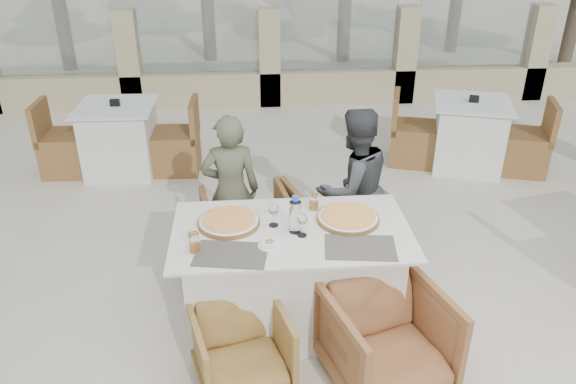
{
  "coord_description": "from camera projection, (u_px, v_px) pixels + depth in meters",
  "views": [
    {
      "loc": [
        -0.38,
        -3.31,
        2.73
      ],
      "look_at": [
        -0.1,
        0.19,
        0.9
      ],
      "focal_mm": 35.0,
      "sensor_mm": 36.0,
      "label": 1
    }
  ],
  "objects": [
    {
      "name": "ground",
      "position": [
        303.0,
        310.0,
        4.21
      ],
      "size": [
        80.0,
        80.0,
        0.0
      ],
      "primitive_type": "plane",
      "color": "beige",
      "rests_on": "ground"
    },
    {
      "name": "sand_patch",
      "position": [
        254.0,
        4.0,
        16.58
      ],
      "size": [
        30.0,
        16.0,
        0.01
      ],
      "primitive_type": "cube",
      "color": "beige",
      "rests_on": "ground"
    },
    {
      "name": "perimeter_wall_far",
      "position": [
        269.0,
        51.0,
        8.09
      ],
      "size": [
        10.0,
        0.34,
        1.6
      ],
      "primitive_type": null,
      "color": "tan",
      "rests_on": "ground"
    },
    {
      "name": "dining_table",
      "position": [
        291.0,
        277.0,
        3.94
      ],
      "size": [
        1.6,
        0.9,
        0.77
      ],
      "primitive_type": null,
      "color": "silver",
      "rests_on": "ground"
    },
    {
      "name": "placemat_near_left",
      "position": [
        231.0,
        254.0,
        3.49
      ],
      "size": [
        0.49,
        0.37,
        0.0
      ],
      "primitive_type": "cube",
      "rotation": [
        0.0,
        0.0,
        -0.17
      ],
      "color": "#524C46",
      "rests_on": "dining_table"
    },
    {
      "name": "placemat_near_right",
      "position": [
        360.0,
        247.0,
        3.56
      ],
      "size": [
        0.48,
        0.35,
        0.0
      ],
      "primitive_type": "cube",
      "rotation": [
        0.0,
        0.0,
        -0.13
      ],
      "color": "#56524A",
      "rests_on": "dining_table"
    },
    {
      "name": "pizza_left",
      "position": [
        229.0,
        221.0,
        3.81
      ],
      "size": [
        0.53,
        0.53,
        0.05
      ],
      "primitive_type": "cylinder",
      "rotation": [
        0.0,
        0.0,
        -0.29
      ],
      "color": "#E5591F",
      "rests_on": "dining_table"
    },
    {
      "name": "pizza_right",
      "position": [
        348.0,
        217.0,
        3.85
      ],
      "size": [
        0.47,
        0.47,
        0.06
      ],
      "primitive_type": "cylinder",
      "rotation": [
        0.0,
        0.0,
        -0.09
      ],
      "color": "orange",
      "rests_on": "dining_table"
    },
    {
      "name": "water_bottle",
      "position": [
        295.0,
        214.0,
        3.67
      ],
      "size": [
        0.1,
        0.1,
        0.27
      ],
      "primitive_type": "cylinder",
      "rotation": [
        0.0,
        0.0,
        -0.33
      ],
      "color": "#9DB7CF",
      "rests_on": "dining_table"
    },
    {
      "name": "wine_glass_centre",
      "position": [
        274.0,
        214.0,
        3.76
      ],
      "size": [
        0.09,
        0.09,
        0.18
      ],
      "primitive_type": null,
      "rotation": [
        0.0,
        0.0,
        0.16
      ],
      "color": "white",
      "rests_on": "dining_table"
    },
    {
      "name": "wine_glass_near",
      "position": [
        302.0,
        224.0,
        3.65
      ],
      "size": [
        0.1,
        0.1,
        0.18
      ],
      "primitive_type": null,
      "rotation": [
        0.0,
        0.0,
        -0.3
      ],
      "color": "white",
      "rests_on": "dining_table"
    },
    {
      "name": "beer_glass_left",
      "position": [
        194.0,
        242.0,
        3.5
      ],
      "size": [
        0.08,
        0.08,
        0.13
      ],
      "primitive_type": "cylinder",
      "rotation": [
        0.0,
        0.0,
        0.25
      ],
      "color": "orange",
      "rests_on": "dining_table"
    },
    {
      "name": "beer_glass_right",
      "position": [
        314.0,
        201.0,
        3.98
      ],
      "size": [
        0.06,
        0.06,
        0.13
      ],
      "primitive_type": "cylinder",
      "rotation": [
        0.0,
        0.0,
        -0.0
      ],
      "color": "orange",
      "rests_on": "dining_table"
    },
    {
      "name": "olive_dish",
      "position": [
        270.0,
        243.0,
        3.57
      ],
      "size": [
        0.13,
        0.13,
        0.04
      ],
      "primitive_type": null,
      "rotation": [
        0.0,
        0.0,
        -0.26
      ],
      "color": "white",
      "rests_on": "dining_table"
    },
    {
      "name": "armchair_far_left",
      "position": [
        248.0,
        231.0,
        4.6
      ],
      "size": [
        0.8,
        0.82,
        0.65
      ],
      "primitive_type": "imported",
      "rotation": [
        0.0,
        0.0,
        3.31
      ],
      "color": "brown",
      "rests_on": "ground"
    },
    {
      "name": "armchair_far_right",
      "position": [
        333.0,
        219.0,
        4.76
      ],
      "size": [
        0.89,
        0.91,
        0.66
      ],
      "primitive_type": "imported",
      "rotation": [
        0.0,
        0.0,
        3.45
      ],
      "color": "brown",
      "rests_on": "ground"
    },
    {
      "name": "armchair_near_left",
      "position": [
        241.0,
        348.0,
        3.48
      ],
      "size": [
        0.7,
        0.71,
        0.53
      ],
      "primitive_type": "imported",
      "rotation": [
        0.0,
        0.0,
        0.26
      ],
      "color": "olive",
      "rests_on": "ground"
    },
    {
      "name": "armchair_near_right",
      "position": [
        386.0,
        339.0,
        3.46
      ],
      "size": [
        0.88,
        0.89,
        0.65
      ],
      "primitive_type": "imported",
      "rotation": [
        0.0,
        0.0,
        0.3
      ],
      "color": "brown",
      "rests_on": "ground"
    },
    {
      "name": "diner_left",
      "position": [
        231.0,
        191.0,
        4.52
      ],
      "size": [
        0.49,
        0.34,
        1.29
      ],
      "primitive_type": "imported",
      "rotation": [
        0.0,
        0.0,
        3.2
      ],
      "color": "#565B42",
      "rests_on": "ground"
    },
    {
      "name": "diner_right",
      "position": [
        353.0,
        189.0,
        4.5
      ],
      "size": [
        0.81,
        0.73,
        1.35
      ],
      "primitive_type": "imported",
      "rotation": [
        0.0,
        0.0,
        3.55
      ],
      "color": "#393C3F",
      "rests_on": "ground"
    },
    {
      "name": "bg_table_a",
      "position": [
        120.0,
        139.0,
        6.2
      ],
      "size": [
        1.66,
        0.87,
        0.77
      ],
      "primitive_type": null,
      "rotation": [
        0.0,
        0.0,
        -0.03
      ],
      "color": "silver",
      "rests_on": "ground"
    },
    {
      "name": "bg_table_b",
      "position": [
        468.0,
        135.0,
        6.31
      ],
      "size": [
        1.81,
        1.25,
        0.77
      ],
      "primitive_type": null,
      "rotation": [
        0.0,
        0.0,
        -0.29
      ],
      "color": "silver",
      "rests_on": "ground"
    }
  ]
}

